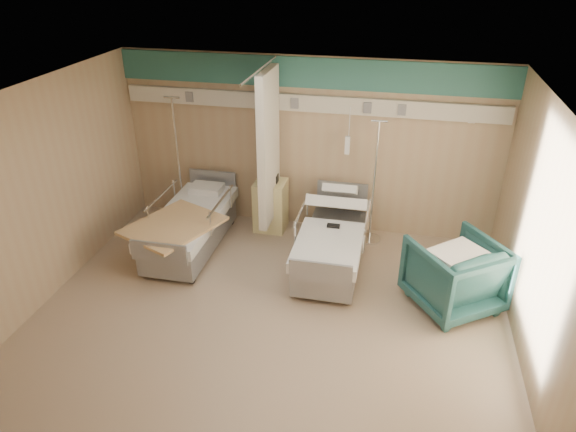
{
  "coord_description": "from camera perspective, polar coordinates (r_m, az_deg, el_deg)",
  "views": [
    {
      "loc": [
        1.37,
        -5.1,
        4.24
      ],
      "look_at": [
        0.1,
        0.6,
        1.13
      ],
      "focal_mm": 32.0,
      "sensor_mm": 36.0,
      "label": 1
    }
  ],
  "objects": [
    {
      "name": "iv_stand_right",
      "position": [
        8.22,
        9.22,
        -0.15
      ],
      "size": [
        0.36,
        0.36,
        2.0
      ],
      "rotation": [
        0.0,
        0.0,
        -0.27
      ],
      "color": "silver",
      "rests_on": "ground"
    },
    {
      "name": "call_remote",
      "position": [
        7.4,
        5.07,
        -1.1
      ],
      "size": [
        0.19,
        0.08,
        0.04
      ],
      "primitive_type": "cube",
      "rotation": [
        0.0,
        0.0,
        0.02
      ],
      "color": "black",
      "rests_on": "bed_right"
    },
    {
      "name": "visitor_armchair",
      "position": [
        6.98,
        18.02,
        -6.2
      ],
      "size": [
        1.43,
        1.44,
        0.95
      ],
      "primitive_type": "imported",
      "rotation": [
        0.0,
        0.0,
        3.76
      ],
      "color": "#205051",
      "rests_on": "ground"
    },
    {
      "name": "bed_right",
      "position": [
        7.55,
        4.88,
        -3.43
      ],
      "size": [
        1.0,
        2.16,
        0.63
      ],
      "primitive_type": null,
      "color": "white",
      "rests_on": "ground"
    },
    {
      "name": "iv_stand_left",
      "position": [
        8.87,
        -11.67,
        2.06
      ],
      "size": [
        0.39,
        0.39,
        2.17
      ],
      "rotation": [
        0.0,
        0.0,
        0.2
      ],
      "color": "silver",
      "rests_on": "ground"
    },
    {
      "name": "room_walls",
      "position": [
        6.02,
        -1.93,
        4.75
      ],
      "size": [
        6.04,
        5.04,
        2.82
      ],
      "color": "tan",
      "rests_on": "ground"
    },
    {
      "name": "bedside_cabinet",
      "position": [
        8.46,
        -1.94,
        1.19
      ],
      "size": [
        0.5,
        0.48,
        0.85
      ],
      "primitive_type": "cube",
      "color": "beige",
      "rests_on": "ground"
    },
    {
      "name": "white_cup",
      "position": [
        8.41,
        -2.55,
        4.66
      ],
      "size": [
        0.11,
        0.11,
        0.12
      ],
      "primitive_type": "cylinder",
      "rotation": [
        0.0,
        0.0,
        0.41
      ],
      "color": "white",
      "rests_on": "bedside_cabinet"
    },
    {
      "name": "waffle_blanket",
      "position": [
        6.68,
        18.88,
        -2.84
      ],
      "size": [
        0.87,
        0.86,
        0.07
      ],
      "primitive_type": "cube",
      "rotation": [
        0.0,
        0.0,
        3.88
      ],
      "color": "white",
      "rests_on": "visitor_armchair"
    },
    {
      "name": "tan_blanket",
      "position": [
        7.57,
        -12.62,
        -1.03
      ],
      "size": [
        1.43,
        1.57,
        0.04
      ],
      "primitive_type": "cube",
      "rotation": [
        0.0,
        0.0,
        -0.4
      ],
      "color": "tan",
      "rests_on": "bed_left"
    },
    {
      "name": "toiletry_bag",
      "position": [
        8.25,
        -1.94,
        4.22
      ],
      "size": [
        0.23,
        0.15,
        0.13
      ],
      "primitive_type": "cube",
      "rotation": [
        0.0,
        0.0,
        0.02
      ],
      "color": "black",
      "rests_on": "bedside_cabinet"
    },
    {
      "name": "ground",
      "position": [
        6.77,
        -1.96,
        -10.76
      ],
      "size": [
        6.0,
        5.0,
        0.0
      ],
      "primitive_type": "cube",
      "color": "gray",
      "rests_on": "ground"
    },
    {
      "name": "bed_left",
      "position": [
        8.07,
        -10.76,
        -1.61
      ],
      "size": [
        1.0,
        2.16,
        0.63
      ],
      "primitive_type": null,
      "color": "white",
      "rests_on": "ground"
    }
  ]
}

